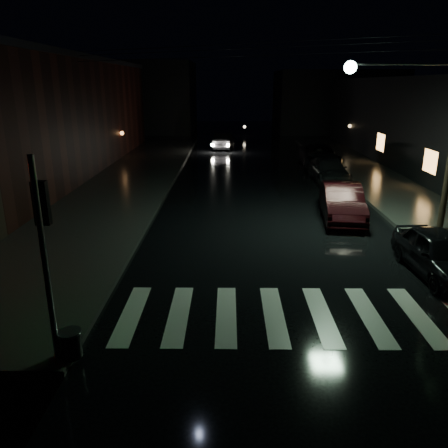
{
  "coord_description": "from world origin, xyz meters",
  "views": [
    {
      "loc": [
        1.25,
        -9.26,
        5.55
      ],
      "look_at": [
        1.12,
        3.01,
        1.6
      ],
      "focal_mm": 35.0,
      "sensor_mm": 36.0,
      "label": 1
    }
  ],
  "objects_px": {
    "parked_car_c": "(329,170)",
    "oncoming_car": "(224,141)",
    "parked_car_a": "(440,254)",
    "parked_car_d": "(319,156)",
    "parked_car_b": "(342,202)"
  },
  "relations": [
    {
      "from": "parked_car_c",
      "to": "oncoming_car",
      "type": "bearing_deg",
      "value": 114.32
    },
    {
      "from": "parked_car_a",
      "to": "parked_car_d",
      "type": "height_order",
      "value": "parked_car_d"
    },
    {
      "from": "parked_car_b",
      "to": "oncoming_car",
      "type": "bearing_deg",
      "value": 110.77
    },
    {
      "from": "parked_car_d",
      "to": "oncoming_car",
      "type": "bearing_deg",
      "value": 131.7
    },
    {
      "from": "parked_car_a",
      "to": "parked_car_b",
      "type": "distance_m",
      "value": 5.98
    },
    {
      "from": "parked_car_a",
      "to": "oncoming_car",
      "type": "distance_m",
      "value": 27.76
    },
    {
      "from": "parked_car_a",
      "to": "oncoming_car",
      "type": "height_order",
      "value": "oncoming_car"
    },
    {
      "from": "parked_car_b",
      "to": "oncoming_car",
      "type": "relative_size",
      "value": 1.07
    },
    {
      "from": "parked_car_a",
      "to": "parked_car_b",
      "type": "height_order",
      "value": "parked_car_b"
    },
    {
      "from": "parked_car_a",
      "to": "parked_car_c",
      "type": "distance_m",
      "value": 13.44
    },
    {
      "from": "parked_car_a",
      "to": "parked_car_d",
      "type": "distance_m",
      "value": 18.29
    },
    {
      "from": "parked_car_c",
      "to": "parked_car_a",
      "type": "bearing_deg",
      "value": -89.3
    },
    {
      "from": "parked_car_b",
      "to": "parked_car_d",
      "type": "bearing_deg",
      "value": 89.89
    },
    {
      "from": "parked_car_b",
      "to": "parked_car_c",
      "type": "height_order",
      "value": "parked_car_b"
    },
    {
      "from": "parked_car_b",
      "to": "parked_car_c",
      "type": "bearing_deg",
      "value": 88.51
    }
  ]
}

